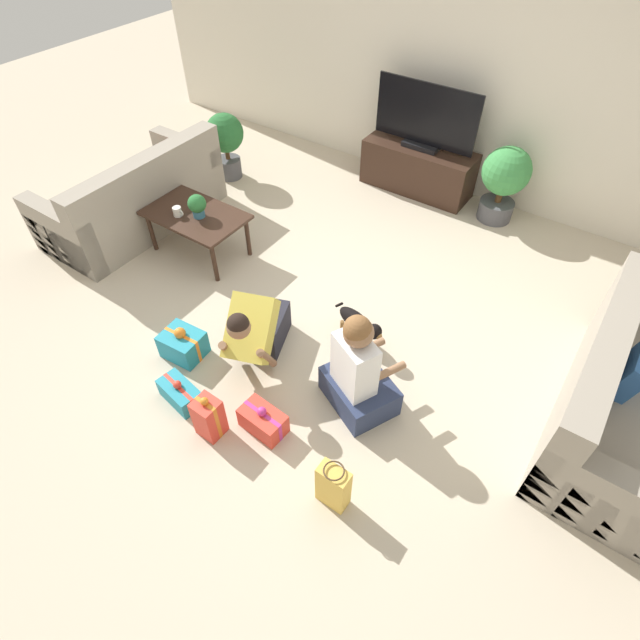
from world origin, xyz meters
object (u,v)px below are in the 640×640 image
(coffee_table, at_px, (196,218))
(tv, at_px, (425,120))
(person_sitting, at_px, (358,374))
(sofa_left, at_px, (135,199))
(gift_box_a, at_px, (263,421))
(potted_plant_corner_left, at_px, (225,140))
(sofa_right, at_px, (631,403))
(mug, at_px, (178,212))
(person_kneeling, at_px, (257,329))
(gift_box_b, at_px, (180,393))
(gift_box_c, at_px, (183,344))
(tv_console, at_px, (418,169))
(gift_bag_a, at_px, (333,486))
(potted_plant_back_right, at_px, (504,179))
(gift_box_d, at_px, (209,417))
(tabletop_plant, at_px, (197,205))
(dog, at_px, (359,324))

(coffee_table, xyz_separation_m, tv, (1.21, 2.27, 0.42))
(coffee_table, relative_size, person_sitting, 1.05)
(sofa_left, height_order, gift_box_a, sofa_left)
(tv, height_order, potted_plant_corner_left, tv)
(sofa_right, distance_m, mug, 3.99)
(person_kneeling, height_order, mug, person_kneeling)
(gift_box_b, bearing_deg, mug, 133.72)
(person_kneeling, relative_size, person_sitting, 0.90)
(gift_box_c, height_order, mug, mug)
(tv_console, bearing_deg, gift_box_c, -96.70)
(person_kneeling, xyz_separation_m, person_sitting, (0.87, 0.06, 0.02))
(coffee_table, distance_m, gift_bag_a, 2.87)
(gift_box_c, bearing_deg, tv_console, 83.30)
(potted_plant_back_right, relative_size, gift_box_b, 2.21)
(coffee_table, height_order, person_sitting, person_sitting)
(gift_box_a, bearing_deg, gift_box_d, -141.59)
(tv, relative_size, potted_plant_back_right, 1.43)
(coffee_table, distance_m, gift_box_a, 2.20)
(gift_box_a, bearing_deg, tv_console, 99.39)
(gift_box_c, bearing_deg, tv, 83.30)
(potted_plant_corner_left, bearing_deg, tabletop_plant, -57.17)
(gift_box_d, bearing_deg, person_kneeling, 102.21)
(potted_plant_back_right, bearing_deg, coffee_table, -134.54)
(person_sitting, bearing_deg, gift_box_d, 73.95)
(tv, distance_m, gift_bag_a, 3.95)
(sofa_right, height_order, mug, sofa_right)
(sofa_left, xyz_separation_m, gift_box_b, (2.02, -1.40, -0.21))
(potted_plant_corner_left, bearing_deg, gift_box_d, -50.42)
(tv, relative_size, potted_plant_corner_left, 1.51)
(gift_bag_a, bearing_deg, tv, 109.26)
(sofa_left, height_order, potted_plant_back_right, sofa_left)
(dog, height_order, gift_box_c, dog)
(person_sitting, height_order, gift_box_c, person_sitting)
(sofa_right, height_order, gift_box_a, sofa_right)
(coffee_table, bearing_deg, gift_bag_a, -29.35)
(tv_console, height_order, dog, tv_console)
(gift_box_a, xyz_separation_m, gift_box_c, (-0.97, 0.18, 0.02))
(tv_console, distance_m, person_kneeling, 3.01)
(sofa_right, bearing_deg, gift_box_d, 125.27)
(potted_plant_corner_left, height_order, person_kneeling, potted_plant_corner_left)
(sofa_left, height_order, coffee_table, sofa_left)
(gift_box_c, bearing_deg, sofa_right, 22.47)
(sofa_right, relative_size, potted_plant_back_right, 2.27)
(person_sitting, xyz_separation_m, gift_bag_a, (0.28, -0.73, -0.15))
(person_kneeling, relative_size, gift_box_c, 2.42)
(coffee_table, height_order, gift_box_a, coffee_table)
(sofa_left, relative_size, dog, 3.55)
(tv, xyz_separation_m, potted_plant_corner_left, (-1.96, -1.01, -0.35))
(sofa_right, xyz_separation_m, coffee_table, (-3.87, -0.20, 0.11))
(tv, height_order, person_sitting, tv)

